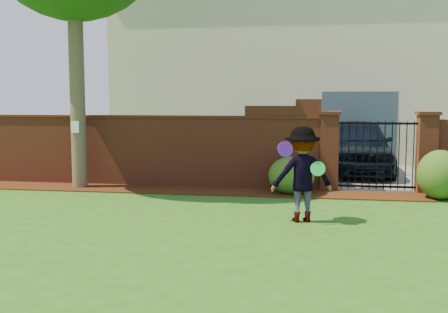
% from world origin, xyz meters
% --- Properties ---
extents(ground, '(80.00, 80.00, 0.01)m').
position_xyz_m(ground, '(0.00, 0.00, -0.01)').
color(ground, '#255715').
rests_on(ground, ground).
extents(mulch_bed, '(11.10, 1.08, 0.03)m').
position_xyz_m(mulch_bed, '(-0.95, 3.34, 0.01)').
color(mulch_bed, '#321809').
rests_on(mulch_bed, ground).
extents(brick_wall, '(8.70, 0.31, 2.16)m').
position_xyz_m(brick_wall, '(-2.01, 4.00, 0.93)').
color(brick_wall, brown).
rests_on(brick_wall, ground).
extents(pillar_left, '(0.50, 0.50, 1.88)m').
position_xyz_m(pillar_left, '(2.40, 4.00, 0.96)').
color(pillar_left, brown).
rests_on(pillar_left, ground).
extents(pillar_right, '(0.50, 0.50, 1.88)m').
position_xyz_m(pillar_right, '(4.60, 4.00, 0.96)').
color(pillar_right, brown).
rests_on(pillar_right, ground).
extents(iron_gate, '(1.78, 0.03, 1.60)m').
position_xyz_m(iron_gate, '(3.50, 4.00, 0.85)').
color(iron_gate, black).
rests_on(iron_gate, ground).
extents(driveway, '(3.20, 8.00, 0.01)m').
position_xyz_m(driveway, '(3.50, 8.00, 0.01)').
color(driveway, slate).
rests_on(driveway, ground).
extents(house, '(12.40, 6.40, 6.30)m').
position_xyz_m(house, '(1.00, 12.00, 3.16)').
color(house, beige).
rests_on(house, ground).
extents(car, '(1.99, 4.73, 1.60)m').
position_xyz_m(car, '(3.31, 6.99, 0.80)').
color(car, black).
rests_on(car, ground).
extents(paper_notice, '(0.20, 0.01, 0.28)m').
position_xyz_m(paper_notice, '(-3.60, 3.21, 1.50)').
color(paper_notice, white).
rests_on(paper_notice, tree).
extents(shrub_left, '(1.05, 1.05, 0.86)m').
position_xyz_m(shrub_left, '(1.54, 3.34, 0.43)').
color(shrub_left, '#235218').
rests_on(shrub_left, ground).
extents(shrub_middle, '(0.98, 0.98, 1.08)m').
position_xyz_m(shrub_middle, '(4.73, 3.19, 0.54)').
color(shrub_middle, '#235218').
rests_on(shrub_middle, ground).
extents(man, '(1.20, 0.86, 1.68)m').
position_xyz_m(man, '(1.83, 0.60, 0.84)').
color(man, gray).
rests_on(man, ground).
extents(frisbee_purple, '(0.28, 0.20, 0.28)m').
position_xyz_m(frisbee_purple, '(1.54, 0.27, 1.32)').
color(frisbee_purple, '#581BA9').
rests_on(frisbee_purple, man).
extents(frisbee_green, '(0.26, 0.09, 0.26)m').
position_xyz_m(frisbee_green, '(2.09, 0.39, 0.98)').
color(frisbee_green, green).
rests_on(frisbee_green, man).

